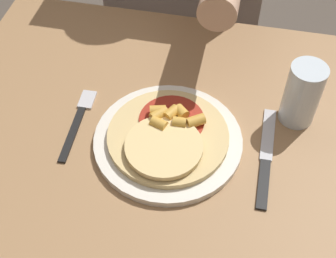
{
  "coord_description": "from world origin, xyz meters",
  "views": [
    {
      "loc": [
        0.07,
        -0.53,
        1.39
      ],
      "look_at": [
        -0.04,
        -0.02,
        0.76
      ],
      "focal_mm": 50.0,
      "sensor_mm": 36.0,
      "label": 1
    }
  ],
  "objects_px": {
    "fork": "(79,119)",
    "knife": "(266,158)",
    "dining_table": "(188,178)",
    "pizza": "(168,136)",
    "drinking_glass": "(302,94)",
    "plate": "(168,141)"
  },
  "relations": [
    {
      "from": "plate",
      "to": "knife",
      "type": "distance_m",
      "value": 0.18
    },
    {
      "from": "dining_table",
      "to": "plate",
      "type": "distance_m",
      "value": 0.15
    },
    {
      "from": "fork",
      "to": "pizza",
      "type": "bearing_deg",
      "value": -7.07
    },
    {
      "from": "pizza",
      "to": "fork",
      "type": "distance_m",
      "value": 0.18
    },
    {
      "from": "fork",
      "to": "knife",
      "type": "bearing_deg",
      "value": -2.86
    },
    {
      "from": "pizza",
      "to": "knife",
      "type": "distance_m",
      "value": 0.18
    },
    {
      "from": "dining_table",
      "to": "fork",
      "type": "xyz_separation_m",
      "value": [
        -0.21,
        -0.0,
        0.14
      ]
    },
    {
      "from": "dining_table",
      "to": "pizza",
      "type": "relative_size",
      "value": 4.48
    },
    {
      "from": "plate",
      "to": "pizza",
      "type": "xyz_separation_m",
      "value": [
        0.0,
        -0.0,
        0.02
      ]
    },
    {
      "from": "pizza",
      "to": "knife",
      "type": "height_order",
      "value": "pizza"
    },
    {
      "from": "dining_table",
      "to": "drinking_glass",
      "type": "xyz_separation_m",
      "value": [
        0.19,
        0.09,
        0.2
      ]
    },
    {
      "from": "plate",
      "to": "knife",
      "type": "relative_size",
      "value": 1.21
    },
    {
      "from": "fork",
      "to": "dining_table",
      "type": "bearing_deg",
      "value": 0.16
    },
    {
      "from": "plate",
      "to": "drinking_glass",
      "type": "xyz_separation_m",
      "value": [
        0.22,
        0.11,
        0.06
      ]
    },
    {
      "from": "plate",
      "to": "fork",
      "type": "xyz_separation_m",
      "value": [
        -0.18,
        0.02,
        -0.0
      ]
    },
    {
      "from": "dining_table",
      "to": "plate",
      "type": "bearing_deg",
      "value": -152.1
    },
    {
      "from": "knife",
      "to": "pizza",
      "type": "bearing_deg",
      "value": -178.62
    },
    {
      "from": "plate",
      "to": "knife",
      "type": "bearing_deg",
      "value": 0.42
    },
    {
      "from": "dining_table",
      "to": "knife",
      "type": "bearing_deg",
      "value": -7.45
    },
    {
      "from": "knife",
      "to": "fork",
      "type": "bearing_deg",
      "value": 177.14
    },
    {
      "from": "fork",
      "to": "drinking_glass",
      "type": "distance_m",
      "value": 0.41
    },
    {
      "from": "knife",
      "to": "drinking_glass",
      "type": "bearing_deg",
      "value": 66.67
    }
  ]
}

